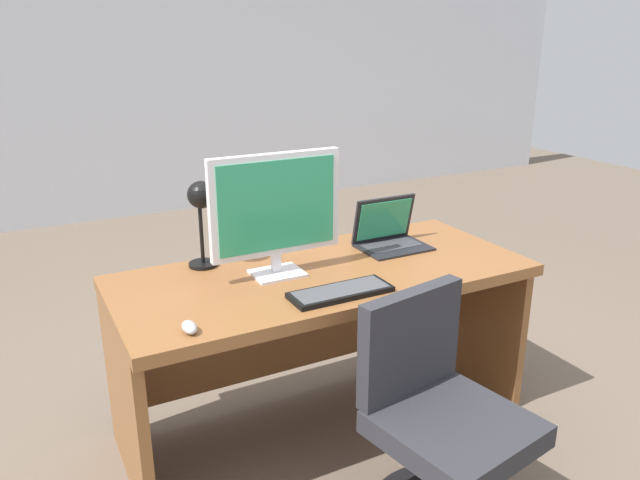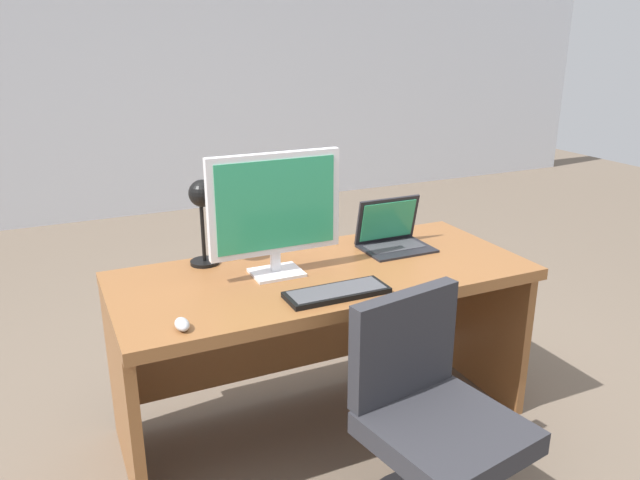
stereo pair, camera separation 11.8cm
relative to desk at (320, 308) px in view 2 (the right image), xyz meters
name	(u,v)px [view 2 (the right image)]	position (x,y,z in m)	size (l,w,h in m)	color
ground	(226,297)	(0.00, 1.46, -0.54)	(12.00, 12.00, 0.00)	#6B5B4C
back_wall	(146,61)	(0.00, 3.71, 0.86)	(10.00, 0.10, 2.80)	silver
desk	(320,308)	(0.00, 0.00, 0.00)	(1.69, 0.74, 0.72)	brown
monitor	(275,207)	(-0.19, 0.00, 0.46)	(0.54, 0.16, 0.49)	silver
laptop	(391,232)	(0.40, 0.10, 0.25)	(0.30, 0.23, 0.22)	black
keyboard	(337,292)	(-0.06, -0.29, 0.20)	(0.39, 0.14, 0.02)	black
mouse	(182,324)	(-0.64, -0.32, 0.20)	(0.05, 0.08, 0.04)	#B7BABF
desk_lamp	(203,204)	(-0.42, 0.21, 0.45)	(0.12, 0.14, 0.37)	black
office_chair	(433,441)	(0.09, -0.73, -0.20)	(0.56, 0.56, 0.82)	black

